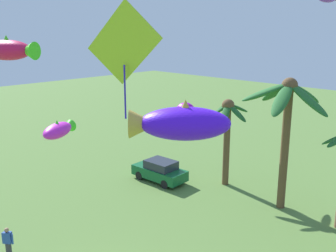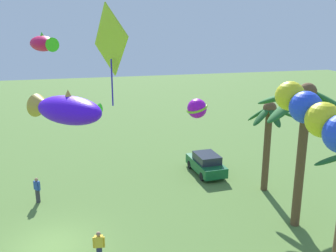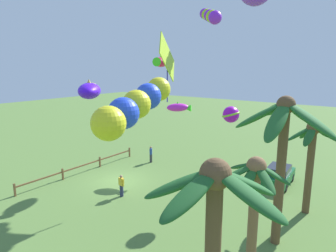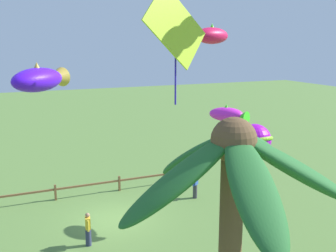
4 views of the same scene
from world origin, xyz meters
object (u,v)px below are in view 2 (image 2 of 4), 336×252
(kite_tube_5, at_px, (328,123))
(palm_tree_1, at_px, (268,128))
(kite_ball_2, at_px, (197,108))
(parked_car_0, at_px, (206,164))
(spectator_0, at_px, (99,247))
(kite_diamond_4, at_px, (110,42))
(kite_fish_3, at_px, (65,109))
(spectator_1, at_px, (37,190))
(kite_fish_8, at_px, (85,110))
(kite_fish_6, at_px, (44,43))
(palm_tree_2, at_px, (304,118))

(kite_tube_5, bearing_deg, palm_tree_1, 158.74)
(kite_ball_2, bearing_deg, parked_car_0, 152.56)
(spectator_0, bearing_deg, kite_diamond_4, 161.61)
(kite_fish_3, xyz_separation_m, kite_tube_5, (4.20, 7.76, 0.04))
(kite_fish_3, bearing_deg, kite_tube_5, 61.56)
(spectator_0, relative_size, spectator_1, 1.00)
(kite_tube_5, bearing_deg, kite_diamond_4, -149.92)
(spectator_0, bearing_deg, palm_tree_1, 115.59)
(parked_car_0, relative_size, kite_diamond_4, 0.79)
(kite_ball_2, distance_m, kite_tube_5, 10.46)
(parked_car_0, distance_m, spectator_0, 12.20)
(kite_tube_5, xyz_separation_m, kite_fish_8, (-13.04, -6.85, -2.06))
(spectator_0, xyz_separation_m, kite_fish_8, (-7.29, -0.08, 4.77))
(kite_diamond_4, relative_size, kite_fish_6, 1.79)
(palm_tree_1, relative_size, kite_fish_6, 2.10)
(parked_car_0, xyz_separation_m, kite_fish_6, (1.63, -10.44, 8.74))
(parked_car_0, relative_size, kite_fish_8, 1.72)
(spectator_1, relative_size, kite_fish_6, 0.56)
(palm_tree_1, relative_size, palm_tree_2, 0.76)
(kite_fish_6, bearing_deg, parked_car_0, 98.87)
(palm_tree_1, xyz_separation_m, kite_diamond_4, (1.53, -9.82, 5.45))
(kite_ball_2, bearing_deg, palm_tree_1, 98.70)
(parked_car_0, xyz_separation_m, kite_tube_5, (14.67, -1.56, 6.89))
(parked_car_0, bearing_deg, spectator_1, -80.93)
(kite_ball_2, relative_size, kite_diamond_4, 0.27)
(parked_car_0, bearing_deg, kite_fish_6, -81.13)
(spectator_0, xyz_separation_m, kite_fish_3, (1.55, -0.99, 6.78))
(palm_tree_1, xyz_separation_m, kite_fish_8, (-1.98, -11.16, 1.34))
(kite_diamond_4, bearing_deg, kite_fish_8, -159.21)
(spectator_1, bearing_deg, kite_fish_8, 93.97)
(parked_car_0, distance_m, kite_fish_8, 9.84)
(kite_ball_2, bearing_deg, kite_fish_8, -114.13)
(kite_fish_6, relative_size, kite_fish_8, 1.22)
(kite_fish_3, xyz_separation_m, kite_fish_8, (-8.84, 0.91, -2.02))
(palm_tree_2, bearing_deg, spectator_0, -85.17)
(kite_diamond_4, bearing_deg, palm_tree_2, 72.67)
(kite_ball_2, xyz_separation_m, kite_tube_5, (10.29, 0.71, 1.72))
(spectator_1, height_order, kite_diamond_4, kite_diamond_4)
(palm_tree_2, distance_m, kite_fish_6, 14.57)
(spectator_0, bearing_deg, kite_fish_6, -163.85)
(parked_car_0, height_order, kite_fish_8, kite_fish_8)
(palm_tree_1, bearing_deg, kite_fish_6, -98.52)
(palm_tree_1, xyz_separation_m, kite_ball_2, (0.77, -5.02, 1.67))
(spectator_0, relative_size, kite_diamond_4, 0.31)
(spectator_0, distance_m, kite_tube_5, 11.21)
(kite_tube_5, distance_m, kite_fish_6, 15.88)
(kite_diamond_4, height_order, kite_fish_6, kite_diamond_4)
(kite_tube_5, bearing_deg, kite_fish_6, -145.73)
(spectator_1, height_order, kite_ball_2, kite_ball_2)
(kite_diamond_4, bearing_deg, palm_tree_1, 98.86)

